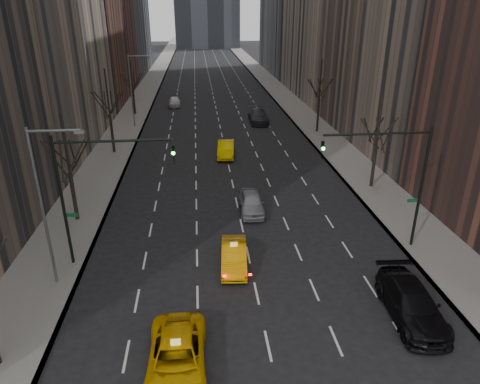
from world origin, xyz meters
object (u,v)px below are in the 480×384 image
object	(u,v)px
taxi_sedan	(234,256)
parked_suv_black	(411,303)
taxi_suv	(177,358)
silver_sedan_ahead	(251,203)

from	to	relation	value
taxi_sedan	parked_suv_black	distance (m)	10.12
taxi_sedan	taxi_suv	bearing A→B (deg)	-107.25
silver_sedan_ahead	taxi_suv	bearing A→B (deg)	-106.88
silver_sedan_ahead	parked_suv_black	size ratio (longest dim) A/B	0.78
taxi_suv	taxi_sedan	distance (m)	8.54
taxi_suv	parked_suv_black	bearing A→B (deg)	12.57
taxi_sedan	parked_suv_black	world-z (taller)	parked_suv_black
silver_sedan_ahead	parked_suv_black	distance (m)	14.46
parked_suv_black	taxi_suv	bearing A→B (deg)	-164.80
taxi_sedan	silver_sedan_ahead	size ratio (longest dim) A/B	0.96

